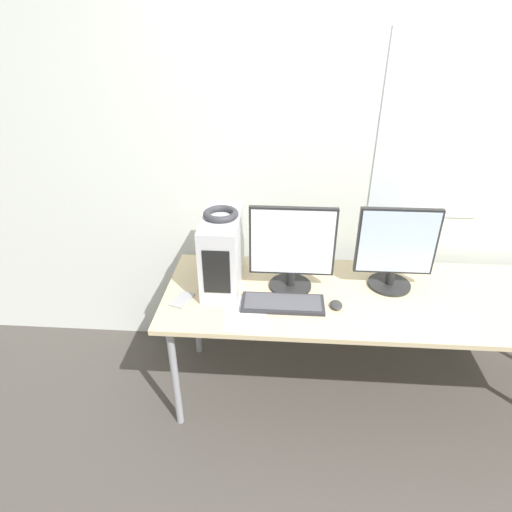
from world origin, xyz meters
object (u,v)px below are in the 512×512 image
Objects in this scene: pc_tower at (223,251)px; monitor_main at (292,249)px; monitor_right_near at (395,249)px; mouse at (336,305)px; keyboard at (283,303)px; headphones at (221,214)px; cell_phone at (182,300)px.

monitor_main is (0.38, -0.02, 0.04)m from pc_tower.
pc_tower is 0.92× the size of monitor_main.
monitor_right_near is 0.45m from mouse.
keyboard is at bearing -29.92° from pc_tower.
mouse is (0.62, -0.19, -0.42)m from headphones.
pc_tower is 0.94× the size of monitor_right_near.
cell_phone is at bearing -163.16° from monitor_main.
pc_tower is at bearing 150.08° from keyboard.
monitor_main reaches higher than headphones.
keyboard is at bearing -159.13° from monitor_right_near.
headphones reaches higher than cell_phone.
keyboard is (-0.60, -0.23, -0.22)m from monitor_right_near.
keyboard is at bearing 17.35° from cell_phone.
monitor_main is 1.11× the size of keyboard.
headphones is 0.43× the size of keyboard.
monitor_main is 5.52× the size of mouse.
headphones is 0.96m from monitor_right_near.
headphones reaches higher than keyboard.
keyboard is (0.34, -0.20, -0.42)m from headphones.
headphones is at bearing 61.65° from cell_phone.
monitor_right_near is at bearing 28.94° from cell_phone.
monitor_main is at bearing 34.65° from cell_phone.
mouse is 0.82m from cell_phone.
keyboard reaches higher than cell_phone.
pc_tower is at bearing 177.61° from monitor_main.
monitor_right_near reaches higher than headphones.
mouse is at bearing -36.06° from monitor_main.
cell_phone is at bearing 179.54° from keyboard.
monitor_right_near is at bearing 2.00° from pc_tower.
mouse is at bearing -17.13° from pc_tower.
monitor_main reaches higher than keyboard.
mouse is (0.24, -0.17, -0.23)m from monitor_main.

